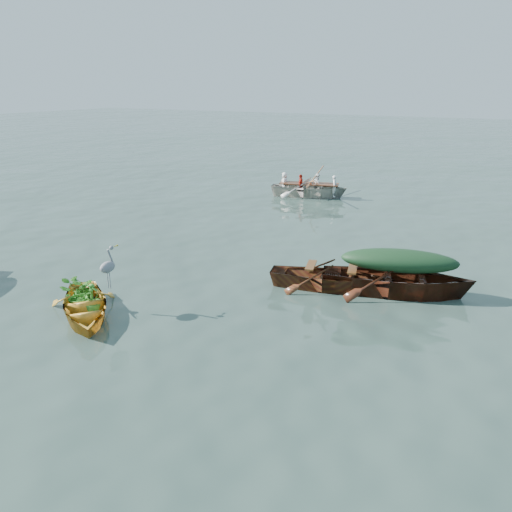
% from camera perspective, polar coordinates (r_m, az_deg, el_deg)
% --- Properties ---
extents(ground, '(140.00, 140.00, 0.00)m').
position_cam_1_polar(ground, '(11.44, -6.88, -5.19)').
color(ground, '#344941').
rests_on(ground, ground).
extents(yellow_dinghy, '(3.27, 3.10, 0.85)m').
position_cam_1_polar(yellow_dinghy, '(11.26, -18.89, -6.56)').
color(yellow_dinghy, orange).
rests_on(yellow_dinghy, ground).
extents(green_tarp_boat, '(5.04, 2.81, 1.15)m').
position_cam_1_polar(green_tarp_boat, '(12.19, 15.70, -4.22)').
color(green_tarp_boat, '#4A1911').
rests_on(green_tarp_boat, ground).
extents(open_wooden_boat, '(4.25, 2.22, 0.93)m').
position_cam_1_polar(open_wooden_boat, '(12.17, 8.50, -3.73)').
color(open_wooden_boat, '#573015').
rests_on(open_wooden_boat, ground).
extents(rowed_boat, '(4.78, 2.59, 1.11)m').
position_cam_1_polar(rowed_boat, '(21.96, 6.04, 6.72)').
color(rowed_boat, beige).
rests_on(rowed_boat, ground).
extents(green_tarp_cover, '(2.77, 1.54, 0.52)m').
position_cam_1_polar(green_tarp_cover, '(11.90, 16.06, -0.52)').
color(green_tarp_cover, '#143118').
rests_on(green_tarp_cover, green_tarp_boat).
extents(thwart_benches, '(2.16, 1.23, 0.04)m').
position_cam_1_polar(thwart_benches, '(11.99, 8.61, -1.60)').
color(thwart_benches, '#542F13').
rests_on(thwart_benches, open_wooden_boat).
extents(heron, '(0.49, 0.47, 0.92)m').
position_cam_1_polar(heron, '(10.98, -16.54, -1.94)').
color(heron, gray).
rests_on(heron, yellow_dinghy).
extents(dinghy_weeds, '(1.14, 1.12, 0.60)m').
position_cam_1_polar(dinghy_weeds, '(11.50, -19.26, -2.14)').
color(dinghy_weeds, '#36751E').
rests_on(dinghy_weeds, yellow_dinghy).
extents(rowers, '(3.42, 2.07, 0.76)m').
position_cam_1_polar(rowers, '(21.78, 6.12, 9.11)').
color(rowers, silver).
rests_on(rowers, rowed_boat).
extents(oars, '(1.30, 2.66, 0.06)m').
position_cam_1_polar(oars, '(21.84, 6.09, 8.21)').
color(oars, '#A96940').
rests_on(oars, rowed_boat).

